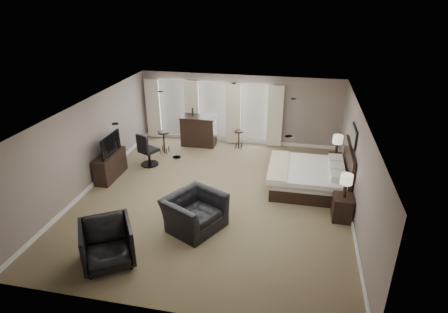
% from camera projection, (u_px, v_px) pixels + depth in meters
% --- Properties ---
extents(room, '(7.60, 8.60, 2.64)m').
position_uv_depth(room, '(214.00, 155.00, 10.20)').
color(room, '#6F6246').
rests_on(room, ground).
extents(window_bay, '(5.25, 0.20, 2.30)m').
position_uv_depth(window_bay, '(213.00, 112.00, 14.09)').
color(window_bay, silver).
rests_on(window_bay, room).
extents(bed, '(2.21, 2.11, 1.41)m').
position_uv_depth(bed, '(308.00, 167.00, 10.89)').
color(bed, silver).
rests_on(bed, ground).
extents(nightstand_near, '(0.48, 0.59, 0.65)m').
position_uv_depth(nightstand_near, '(342.00, 208.00, 9.59)').
color(nightstand_near, black).
rests_on(nightstand_near, ground).
extents(nightstand_far, '(0.41, 0.50, 0.54)m').
position_uv_depth(nightstand_far, '(335.00, 162.00, 12.20)').
color(nightstand_far, black).
rests_on(nightstand_far, ground).
extents(lamp_near, '(0.31, 0.31, 0.63)m').
position_uv_depth(lamp_near, '(346.00, 186.00, 9.33)').
color(lamp_near, beige).
rests_on(lamp_near, nightstand_near).
extents(lamp_far, '(0.32, 0.32, 0.66)m').
position_uv_depth(lamp_far, '(337.00, 145.00, 11.95)').
color(lamp_far, beige).
rests_on(lamp_far, nightstand_far).
extents(wall_art, '(0.04, 0.96, 0.56)m').
position_uv_depth(wall_art, '(353.00, 136.00, 10.25)').
color(wall_art, slate).
rests_on(wall_art, room).
extents(dresser, '(0.45, 1.39, 0.81)m').
position_uv_depth(dresser, '(110.00, 166.00, 11.66)').
color(dresser, black).
rests_on(dresser, ground).
extents(tv, '(0.64, 1.11, 0.15)m').
position_uv_depth(tv, '(108.00, 152.00, 11.47)').
color(tv, black).
rests_on(tv, dresser).
extents(armchair_near, '(1.40, 1.60, 1.18)m').
position_uv_depth(armchair_near, '(194.00, 207.00, 9.13)').
color(armchair_near, black).
rests_on(armchair_near, ground).
extents(armchair_far, '(1.41, 1.39, 1.08)m').
position_uv_depth(armchair_far, '(107.00, 242.00, 7.96)').
color(armchair_far, black).
rests_on(armchair_far, ground).
extents(bar_counter, '(1.31, 0.68, 1.14)m').
position_uv_depth(bar_counter, '(199.00, 131.00, 14.01)').
color(bar_counter, black).
rests_on(bar_counter, ground).
extents(bar_stool_left, '(0.48, 0.48, 0.82)m').
position_uv_depth(bar_stool_left, '(164.00, 142.00, 13.40)').
color(bar_stool_left, black).
rests_on(bar_stool_left, ground).
extents(bar_stool_right, '(0.38, 0.38, 0.70)m').
position_uv_depth(bar_stool_right, '(239.00, 140.00, 13.79)').
color(bar_stool_right, black).
rests_on(bar_stool_right, ground).
extents(desk_chair, '(0.78, 0.78, 1.14)m').
position_uv_depth(desk_chair, '(149.00, 149.00, 12.41)').
color(desk_chair, black).
rests_on(desk_chair, ground).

